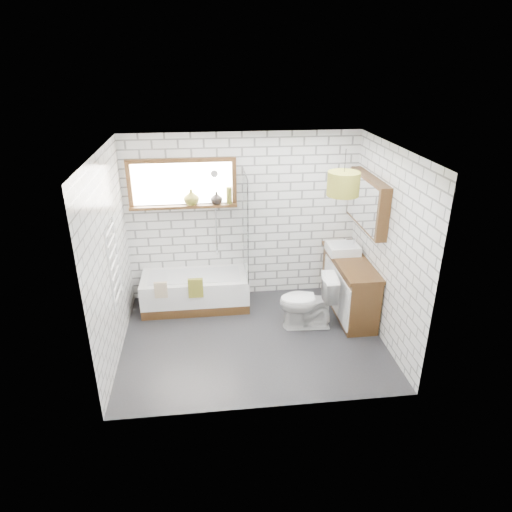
{
  "coord_description": "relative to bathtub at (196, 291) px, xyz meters",
  "views": [
    {
      "loc": [
        -0.55,
        -5.07,
        3.48
      ],
      "look_at": [
        0.07,
        0.25,
        1.09
      ],
      "focal_mm": 32.0,
      "sensor_mm": 36.0,
      "label": 1
    }
  ],
  "objects": [
    {
      "name": "towel_radiator",
      "position": [
        -0.91,
        -0.96,
        0.95
      ],
      "size": [
        0.06,
        0.52,
        1.0
      ],
      "primitive_type": "cube",
      "color": "white",
      "rests_on": "wall_left"
    },
    {
      "name": "basin",
      "position": [
        2.16,
        -0.14,
        0.64
      ],
      "size": [
        0.44,
        0.39,
        0.13
      ],
      "primitive_type": "cube",
      "color": "white",
      "rests_on": "vanity"
    },
    {
      "name": "wall_back",
      "position": [
        0.75,
        0.35,
        1.0
      ],
      "size": [
        3.4,
        0.01,
        2.5
      ],
      "primitive_type": "cube",
      "color": "white",
      "rests_on": "ground"
    },
    {
      "name": "bathtub",
      "position": [
        0.0,
        0.0,
        0.0
      ],
      "size": [
        1.55,
        0.68,
        0.5
      ],
      "primitive_type": "cube",
      "color": "white",
      "rests_on": "floor"
    },
    {
      "name": "wall_front",
      "position": [
        0.75,
        -2.26,
        1.0
      ],
      "size": [
        3.4,
        0.01,
        2.5
      ],
      "primitive_type": "cube",
      "color": "white",
      "rests_on": "ground"
    },
    {
      "name": "wall_left",
      "position": [
        -0.96,
        -0.96,
        1.0
      ],
      "size": [
        0.01,
        2.6,
        2.5
      ],
      "primitive_type": "cube",
      "color": "white",
      "rests_on": "ground"
    },
    {
      "name": "vanity",
      "position": [
        2.22,
        -0.39,
        0.16
      ],
      "size": [
        0.46,
        1.44,
        0.82
      ],
      "primitive_type": "cube",
      "color": "#38210F",
      "rests_on": "floor"
    },
    {
      "name": "ceiling",
      "position": [
        0.75,
        -0.96,
        2.25
      ],
      "size": [
        3.4,
        2.6,
        0.01
      ],
      "primitive_type": "cube",
      "color": "white",
      "rests_on": "ground"
    },
    {
      "name": "bottle",
      "position": [
        0.55,
        0.27,
        1.35
      ],
      "size": [
        0.08,
        0.08,
        0.24
      ],
      "primitive_type": "cylinder",
      "rotation": [
        0.0,
        0.0,
        0.02
      ],
      "color": "olive",
      "rests_on": "window"
    },
    {
      "name": "vase_dark",
      "position": [
        0.37,
        0.27,
        1.32
      ],
      "size": [
        0.22,
        0.22,
        0.18
      ],
      "primitive_type": "imported",
      "rotation": [
        0.0,
        0.0,
        -0.31
      ],
      "color": "black",
      "rests_on": "window"
    },
    {
      "name": "toilet",
      "position": [
        1.52,
        -0.74,
        0.14
      ],
      "size": [
        0.48,
        0.79,
        0.78
      ],
      "primitive_type": "imported",
      "rotation": [
        0.0,
        0.0,
        -1.64
      ],
      "color": "white",
      "rests_on": "floor"
    },
    {
      "name": "wall_right",
      "position": [
        2.45,
        -0.96,
        1.0
      ],
      "size": [
        0.01,
        2.6,
        2.5
      ],
      "primitive_type": "cube",
      "color": "white",
      "rests_on": "ground"
    },
    {
      "name": "shower_screen",
      "position": [
        0.75,
        0.0,
        1.0
      ],
      "size": [
        0.02,
        0.72,
        1.5
      ],
      "primitive_type": "cube",
      "color": "white",
      "rests_on": "bathtub"
    },
    {
      "name": "shower_riser",
      "position": [
        0.35,
        0.3,
        1.1
      ],
      "size": [
        0.02,
        0.02,
        1.3
      ],
      "primitive_type": "cylinder",
      "color": "silver",
      "rests_on": "wall_back"
    },
    {
      "name": "towel_green",
      "position": [
        0.02,
        -0.34,
        0.23
      ],
      "size": [
        0.21,
        0.06,
        0.28
      ],
      "primitive_type": "cube",
      "color": "olive",
      "rests_on": "bathtub"
    },
    {
      "name": "vase_olive",
      "position": [
        0.01,
        0.27,
        1.34
      ],
      "size": [
        0.28,
        0.28,
        0.23
      ],
      "primitive_type": "imported",
      "rotation": [
        0.0,
        0.0,
        -0.38
      ],
      "color": "olive",
      "rests_on": "window"
    },
    {
      "name": "tap",
      "position": [
        2.32,
        -0.14,
        0.7
      ],
      "size": [
        0.03,
        0.03,
        0.17
      ],
      "primitive_type": "cylinder",
      "rotation": [
        0.0,
        0.0,
        -0.07
      ],
      "color": "silver",
      "rests_on": "vanity"
    },
    {
      "name": "towel_beige",
      "position": [
        -0.46,
        -0.34,
        0.23
      ],
      "size": [
        0.18,
        0.04,
        0.23
      ],
      "primitive_type": "cube",
      "color": "tan",
      "rests_on": "bathtub"
    },
    {
      "name": "mirror_cabinet",
      "position": [
        2.37,
        -0.36,
        1.4
      ],
      "size": [
        0.16,
        1.2,
        0.7
      ],
      "primitive_type": "cube",
      "color": "#38210F",
      "rests_on": "wall_right"
    },
    {
      "name": "window",
      "position": [
        -0.1,
        0.3,
        1.55
      ],
      "size": [
        1.52,
        0.16,
        0.68
      ],
      "primitive_type": "cube",
      "color": "#38210F",
      "rests_on": "wall_back"
    },
    {
      "name": "pendant",
      "position": [
        1.8,
        -1.04,
        1.85
      ],
      "size": [
        0.38,
        0.38,
        0.28
      ],
      "primitive_type": "cylinder",
      "color": "olive",
      "rests_on": "ceiling"
    },
    {
      "name": "floor",
      "position": [
        0.75,
        -0.96,
        -0.26
      ],
      "size": [
        3.4,
        2.6,
        0.01
      ],
      "primitive_type": "cube",
      "color": "black",
      "rests_on": "ground"
    }
  ]
}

